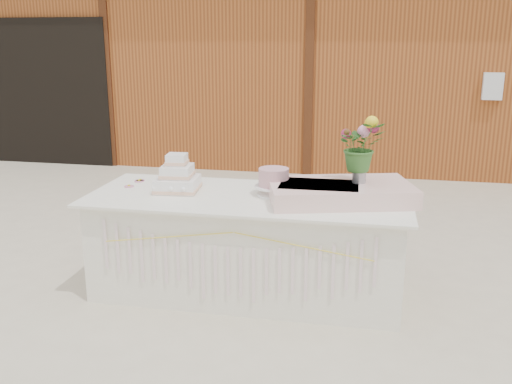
# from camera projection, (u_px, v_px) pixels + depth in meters

# --- Properties ---
(ground) EXTENTS (80.00, 80.00, 0.00)m
(ground) POSITION_uv_depth(u_px,v_px,m) (248.00, 290.00, 4.46)
(ground) COLOR beige
(ground) RESTS_ON ground
(barn) EXTENTS (12.60, 4.60, 3.30)m
(barn) POSITION_uv_depth(u_px,v_px,m) (322.00, 52.00, 9.69)
(barn) COLOR #9B5020
(barn) RESTS_ON ground
(cake_table) EXTENTS (2.40, 1.00, 0.77)m
(cake_table) POSITION_uv_depth(u_px,v_px,m) (248.00, 244.00, 4.36)
(cake_table) COLOR white
(cake_table) RESTS_ON ground
(wedding_cake) EXTENTS (0.35, 0.35, 0.29)m
(wedding_cake) POSITION_uv_depth(u_px,v_px,m) (178.00, 178.00, 4.38)
(wedding_cake) COLOR white
(wedding_cake) RESTS_ON cake_table
(pink_cake_stand) EXTENTS (0.29, 0.29, 0.21)m
(pink_cake_stand) POSITION_uv_depth(u_px,v_px,m) (274.00, 180.00, 4.25)
(pink_cake_stand) COLOR white
(pink_cake_stand) RESTS_ON cake_table
(satin_runner) EXTENTS (1.14, 0.84, 0.13)m
(satin_runner) POSITION_uv_depth(u_px,v_px,m) (340.00, 192.00, 4.12)
(satin_runner) COLOR beige
(satin_runner) RESTS_ON cake_table
(flower_vase) EXTENTS (0.10, 0.10, 0.14)m
(flower_vase) POSITION_uv_depth(u_px,v_px,m) (359.00, 174.00, 4.11)
(flower_vase) COLOR #A2A2A7
(flower_vase) RESTS_ON satin_runner
(bouquet) EXTENTS (0.40, 0.38, 0.36)m
(bouquet) POSITION_uv_depth(u_px,v_px,m) (361.00, 139.00, 4.04)
(bouquet) COLOR #376B2A
(bouquet) RESTS_ON flower_vase
(loose_flowers) EXTENTS (0.23, 0.39, 0.02)m
(loose_flowers) POSITION_uv_depth(u_px,v_px,m) (133.00, 185.00, 4.53)
(loose_flowers) COLOR #CB7C9B
(loose_flowers) RESTS_ON cake_table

